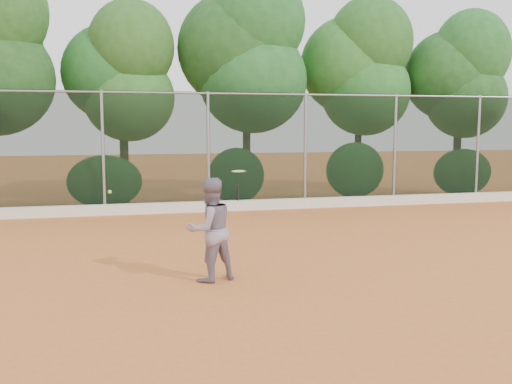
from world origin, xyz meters
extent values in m
plane|color=#C86C2F|center=(0.00, 0.00, 0.00)|extent=(80.00, 80.00, 0.00)
cube|color=silver|center=(0.00, 6.82, 0.15)|extent=(24.00, 0.20, 0.30)
imported|color=gray|center=(-1.16, -0.60, 0.85)|extent=(1.00, 0.89, 1.70)
cube|color=black|center=(0.00, 7.00, 1.75)|extent=(24.00, 0.01, 3.50)
cylinder|color=gray|center=(0.00, 7.00, 3.45)|extent=(24.00, 0.06, 0.06)
cylinder|color=gray|center=(-3.00, 7.00, 1.75)|extent=(0.09, 0.09, 3.50)
cylinder|color=gray|center=(0.00, 7.00, 1.75)|extent=(0.09, 0.09, 3.50)
cylinder|color=gray|center=(3.00, 7.00, 1.75)|extent=(0.09, 0.09, 3.50)
cylinder|color=gray|center=(6.00, 7.00, 1.75)|extent=(0.09, 0.09, 3.50)
cylinder|color=gray|center=(9.00, 7.00, 1.75)|extent=(0.09, 0.09, 3.50)
cylinder|color=#3C2817|center=(-2.40, 9.30, 1.20)|extent=(0.28, 0.28, 2.40)
ellipsoid|color=#295E20|center=(-2.20, 9.20, 3.40)|extent=(2.90, 2.40, 2.80)
ellipsoid|color=#1D551E|center=(-2.70, 9.50, 4.20)|extent=(3.20, 2.70, 3.10)
ellipsoid|color=#244E1A|center=(-2.10, 9.00, 5.00)|extent=(2.70, 2.30, 2.90)
cylinder|color=#432E19|center=(1.60, 9.00, 1.50)|extent=(0.26, 0.26, 3.00)
ellipsoid|color=#2D762E|center=(1.80, 8.90, 4.00)|extent=(3.60, 3.00, 3.50)
ellipsoid|color=#2C5F24|center=(1.30, 9.20, 5.00)|extent=(3.90, 3.20, 3.80)
ellipsoid|color=#2C752E|center=(1.90, 8.80, 5.90)|extent=(3.20, 2.70, 3.30)
cylinder|color=#3A2316|center=(5.70, 9.20, 1.35)|extent=(0.24, 0.24, 2.70)
ellipsoid|color=#205D20|center=(5.90, 9.10, 3.70)|extent=(3.20, 2.70, 3.10)
ellipsoid|color=#245C1F|center=(5.40, 9.40, 4.60)|extent=(3.50, 2.90, 3.40)
ellipsoid|color=#20501B|center=(6.00, 9.00, 5.40)|extent=(3.00, 2.50, 3.10)
cylinder|color=#412819|center=(9.40, 8.80, 1.25)|extent=(0.28, 0.28, 2.50)
ellipsoid|color=#2E6526|center=(9.60, 8.70, 3.50)|extent=(3.00, 2.50, 2.90)
ellipsoid|color=#2E6928|center=(9.10, 9.00, 4.30)|extent=(3.30, 2.80, 3.20)
ellipsoid|color=#2E752C|center=(9.70, 8.60, 5.10)|extent=(2.80, 2.40, 3.00)
ellipsoid|color=#2F6827|center=(-3.00, 7.80, 0.85)|extent=(2.20, 1.16, 1.60)
ellipsoid|color=#245E24|center=(1.00, 7.80, 0.95)|extent=(1.80, 1.04, 1.76)
ellipsoid|color=#2D762D|center=(5.00, 7.80, 1.05)|extent=(2.00, 1.10, 1.84)
ellipsoid|color=#286225|center=(9.00, 7.80, 0.90)|extent=(2.16, 1.12, 1.64)
cylinder|color=black|center=(-0.70, -0.63, 1.45)|extent=(0.05, 0.06, 0.27)
torus|color=black|center=(-0.70, -0.69, 1.80)|extent=(0.34, 0.34, 0.05)
cylinder|color=#CDE543|center=(-0.70, -0.69, 1.80)|extent=(0.28, 0.28, 0.03)
sphere|color=#BAD530|center=(-2.73, -0.18, 1.47)|extent=(0.06, 0.06, 0.06)
camera|label=1|loc=(-2.56, -9.66, 2.56)|focal=40.00mm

